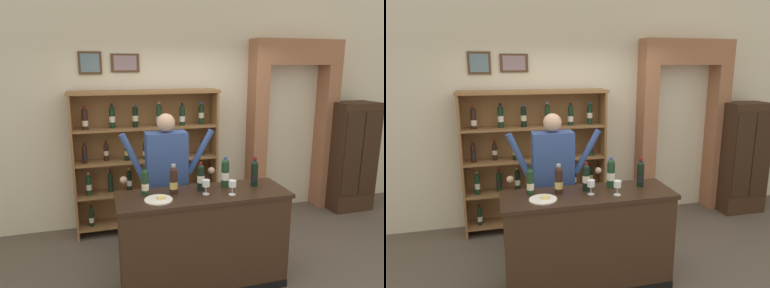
% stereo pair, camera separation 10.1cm
% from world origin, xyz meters
% --- Properties ---
extents(ground_plane, '(14.00, 14.00, 0.02)m').
position_xyz_m(ground_plane, '(0.00, 0.00, -0.01)').
color(ground_plane, brown).
extents(back_wall, '(12.00, 0.19, 3.55)m').
position_xyz_m(back_wall, '(-0.00, 1.79, 1.78)').
color(back_wall, beige).
rests_on(back_wall, ground).
extents(wine_shelf, '(1.95, 0.36, 1.92)m').
position_xyz_m(wine_shelf, '(-0.48, 1.50, 1.03)').
color(wine_shelf, olive).
rests_on(wine_shelf, ground).
extents(archway_doorway, '(1.39, 0.45, 2.60)m').
position_xyz_m(archway_doorway, '(1.75, 1.65, 1.45)').
color(archway_doorway, '#9E6647').
rests_on(archway_doorway, ground).
extents(side_cabinet, '(0.66, 0.47, 1.69)m').
position_xyz_m(side_cabinet, '(2.67, 1.34, 0.85)').
color(side_cabinet, '#382316').
rests_on(side_cabinet, ground).
extents(tasting_counter, '(1.70, 0.55, 1.01)m').
position_xyz_m(tasting_counter, '(-0.15, -0.00, 0.50)').
color(tasting_counter, '#382316').
rests_on(tasting_counter, ground).
extents(shopkeeper, '(1.09, 0.22, 1.72)m').
position_xyz_m(shopkeeper, '(-0.39, 0.61, 1.07)').
color(shopkeeper, '#2D3347').
rests_on(shopkeeper, ground).
extents(tasting_bottle_prosecco, '(0.07, 0.07, 0.30)m').
position_xyz_m(tasting_bottle_prosecco, '(-0.70, 0.12, 1.14)').
color(tasting_bottle_prosecco, '#19381E').
rests_on(tasting_bottle_prosecco, tasting_counter).
extents(tasting_bottle_super_tuscan, '(0.08, 0.08, 0.30)m').
position_xyz_m(tasting_bottle_super_tuscan, '(-0.43, 0.07, 1.14)').
color(tasting_bottle_super_tuscan, black).
rests_on(tasting_bottle_super_tuscan, tasting_counter).
extents(tasting_bottle_vin_santo, '(0.07, 0.07, 0.29)m').
position_xyz_m(tasting_bottle_vin_santo, '(-0.15, 0.09, 1.15)').
color(tasting_bottle_vin_santo, black).
rests_on(tasting_bottle_vin_santo, tasting_counter).
extents(tasting_bottle_riserva, '(0.08, 0.08, 0.32)m').
position_xyz_m(tasting_bottle_riserva, '(0.12, 0.12, 1.16)').
color(tasting_bottle_riserva, '#19381E').
rests_on(tasting_bottle_riserva, tasting_counter).
extents(tasting_bottle_brunello, '(0.07, 0.07, 0.30)m').
position_xyz_m(tasting_bottle_brunello, '(0.43, 0.07, 1.14)').
color(tasting_bottle_brunello, black).
rests_on(tasting_bottle_brunello, tasting_counter).
extents(wine_glass_center, '(0.07, 0.07, 0.14)m').
position_xyz_m(wine_glass_center, '(0.11, -0.11, 1.11)').
color(wine_glass_center, silver).
rests_on(wine_glass_center, tasting_counter).
extents(wine_glass_right, '(0.07, 0.07, 0.15)m').
position_xyz_m(wine_glass_right, '(-0.13, -0.03, 1.11)').
color(wine_glass_right, silver).
rests_on(wine_glass_right, tasting_counter).
extents(cheese_plate, '(0.26, 0.26, 0.04)m').
position_xyz_m(cheese_plate, '(-0.60, -0.07, 1.02)').
color(cheese_plate, white).
rests_on(cheese_plate, tasting_counter).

